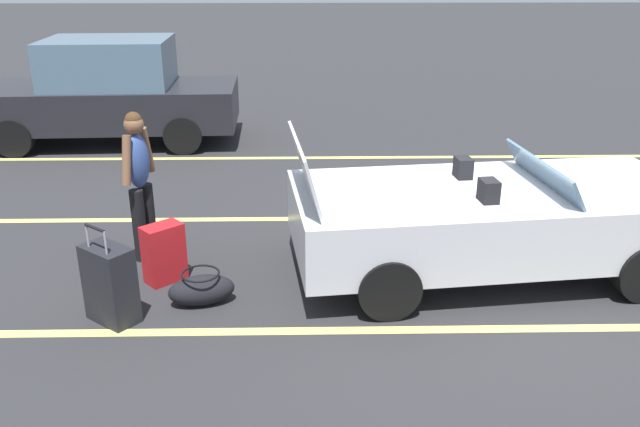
% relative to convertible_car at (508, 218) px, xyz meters
% --- Properties ---
extents(ground_plane, '(80.00, 80.00, 0.00)m').
position_rel_convertible_car_xyz_m(ground_plane, '(-0.20, -0.02, -0.59)').
color(ground_plane, '#28282B').
extents(lot_line_near, '(18.00, 0.12, 0.01)m').
position_rel_convertible_car_xyz_m(lot_line_near, '(-0.20, -1.22, -0.59)').
color(lot_line_near, '#EAE066').
rests_on(lot_line_near, ground_plane).
extents(lot_line_mid, '(18.00, 0.12, 0.01)m').
position_rel_convertible_car_xyz_m(lot_line_mid, '(-0.20, 1.48, -0.59)').
color(lot_line_mid, '#EAE066').
rests_on(lot_line_mid, ground_plane).
extents(lot_line_far, '(18.00, 0.12, 0.01)m').
position_rel_convertible_car_xyz_m(lot_line_far, '(-0.20, 4.18, -0.59)').
color(lot_line_far, '#EAE066').
rests_on(lot_line_far, ground_plane).
extents(convertible_car, '(4.31, 2.22, 1.53)m').
position_rel_convertible_car_xyz_m(convertible_car, '(0.00, 0.00, 0.00)').
color(convertible_car, silver).
rests_on(convertible_car, ground_plane).
extents(suitcase_large_black, '(0.55, 0.52, 0.97)m').
position_rel_convertible_car_xyz_m(suitcase_large_black, '(-3.92, -0.98, -0.22)').
color(suitcase_large_black, black).
rests_on(suitcase_large_black, ground_plane).
extents(suitcase_medium_bright, '(0.46, 0.45, 0.62)m').
position_rel_convertible_car_xyz_m(suitcase_medium_bright, '(-3.60, -0.19, -0.28)').
color(suitcase_medium_bright, red).
rests_on(suitcase_medium_bright, ground_plane).
extents(duffel_bag, '(0.69, 0.45, 0.34)m').
position_rel_convertible_car_xyz_m(duffel_bag, '(-3.14, -0.70, -0.43)').
color(duffel_bag, black).
rests_on(duffel_bag, ground_plane).
extents(traveler_person, '(0.31, 0.60, 1.65)m').
position_rel_convertible_car_xyz_m(traveler_person, '(-3.93, 0.41, 0.34)').
color(traveler_person, black).
rests_on(traveler_person, ground_plane).
extents(parked_sedan_near, '(4.57, 2.02, 1.82)m').
position_rel_convertible_car_xyz_m(parked_sedan_near, '(-5.61, 5.24, 0.30)').
color(parked_sedan_near, black).
rests_on(parked_sedan_near, ground_plane).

